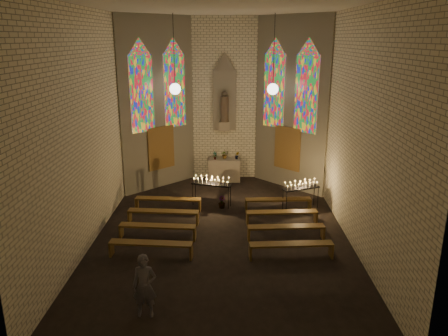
{
  "coord_description": "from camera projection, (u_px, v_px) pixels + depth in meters",
  "views": [
    {
      "loc": [
        0.26,
        -13.01,
        6.13
      ],
      "look_at": [
        0.05,
        1.18,
        1.87
      ],
      "focal_mm": 35.0,
      "sensor_mm": 36.0,
      "label": 1
    }
  ],
  "objects": [
    {
      "name": "pew_right_0",
      "position": [
        278.0,
        201.0,
        15.98
      ],
      "size": [
        2.43,
        0.5,
        0.46
      ],
      "rotation": [
        0.0,
        0.0,
        0.07
      ],
      "color": "brown",
      "rests_on": "ground"
    },
    {
      "name": "pew_left_2",
      "position": [
        157.0,
        228.0,
        13.74
      ],
      "size": [
        2.43,
        0.5,
        0.46
      ],
      "rotation": [
        0.0,
        0.0,
        -0.07
      ],
      "color": "brown",
      "rests_on": "ground"
    },
    {
      "name": "flower_vase_center",
      "position": [
        225.0,
        154.0,
        19.19
      ],
      "size": [
        0.39,
        0.36,
        0.37
      ],
      "primitive_type": "imported",
      "rotation": [
        0.0,
        0.0,
        0.24
      ],
      "color": "#4C723F",
      "rests_on": "altar"
    },
    {
      "name": "pew_right_1",
      "position": [
        282.0,
        214.0,
        14.83
      ],
      "size": [
        2.43,
        0.5,
        0.46
      ],
      "rotation": [
        0.0,
        0.0,
        0.07
      ],
      "color": "brown",
      "rests_on": "ground"
    },
    {
      "name": "altar",
      "position": [
        224.0,
        170.0,
        19.3
      ],
      "size": [
        1.4,
        0.6,
        1.0
      ],
      "primitive_type": "cube",
      "color": "#AB9F8B",
      "rests_on": "ground"
    },
    {
      "name": "pew_left_1",
      "position": [
        163.0,
        213.0,
        14.89
      ],
      "size": [
        2.43,
        0.5,
        0.46
      ],
      "rotation": [
        0.0,
        0.0,
        -0.07
      ],
      "color": "brown",
      "rests_on": "ground"
    },
    {
      "name": "pew_left_3",
      "position": [
        151.0,
        245.0,
        12.59
      ],
      "size": [
        2.43,
        0.5,
        0.46
      ],
      "rotation": [
        0.0,
        0.0,
        -0.07
      ],
      "color": "brown",
      "rests_on": "ground"
    },
    {
      "name": "pew_right_3",
      "position": [
        291.0,
        246.0,
        12.53
      ],
      "size": [
        2.43,
        0.5,
        0.46
      ],
      "rotation": [
        0.0,
        0.0,
        0.07
      ],
      "color": "brown",
      "rests_on": "ground"
    },
    {
      "name": "flower_vase_left",
      "position": [
        215.0,
        156.0,
        19.04
      ],
      "size": [
        0.22,
        0.18,
        0.35
      ],
      "primitive_type": "imported",
      "rotation": [
        0.0,
        0.0,
        0.38
      ],
      "color": "#4C723F",
      "rests_on": "altar"
    },
    {
      "name": "aisle_flower_pot",
      "position": [
        222.0,
        202.0,
        16.27
      ],
      "size": [
        0.32,
        0.32,
        0.46
      ],
      "primitive_type": "imported",
      "rotation": [
        0.0,
        0.0,
        0.31
      ],
      "color": "#4C723F",
      "rests_on": "ground"
    },
    {
      "name": "room",
      "position": [
        224.0,
        104.0,
        16.38
      ],
      "size": [
        8.22,
        12.43,
        7.0
      ],
      "color": "#F2EACB",
      "rests_on": "ground"
    },
    {
      "name": "floor",
      "position": [
        222.0,
        233.0,
        14.22
      ],
      "size": [
        12.0,
        12.0,
        0.0
      ],
      "primitive_type": "plane",
      "color": "black",
      "rests_on": "ground"
    },
    {
      "name": "visitor",
      "position": [
        145.0,
        286.0,
        9.82
      ],
      "size": [
        0.55,
        0.37,
        1.51
      ],
      "primitive_type": "imported",
      "rotation": [
        0.0,
        0.0,
        0.01
      ],
      "color": "#53525D",
      "rests_on": "ground"
    },
    {
      "name": "votive_stand_left",
      "position": [
        211.0,
        182.0,
        16.29
      ],
      "size": [
        1.53,
        0.75,
        1.1
      ],
      "rotation": [
        0.0,
        0.0,
        -0.28
      ],
      "color": "black",
      "rests_on": "ground"
    },
    {
      "name": "pew_right_2",
      "position": [
        286.0,
        228.0,
        13.68
      ],
      "size": [
        2.43,
        0.5,
        0.46
      ],
      "rotation": [
        0.0,
        0.0,
        0.07
      ],
      "color": "brown",
      "rests_on": "ground"
    },
    {
      "name": "flower_vase_right",
      "position": [
        237.0,
        155.0,
        19.09
      ],
      "size": [
        0.19,
        0.16,
        0.34
      ],
      "primitive_type": "imported",
      "rotation": [
        0.0,
        0.0,
        -0.06
      ],
      "color": "#4C723F",
      "rests_on": "altar"
    },
    {
      "name": "votive_stand_right",
      "position": [
        301.0,
        186.0,
        15.99
      ],
      "size": [
        1.44,
        0.85,
        1.04
      ],
      "rotation": [
        0.0,
        0.0,
        0.39
      ],
      "color": "black",
      "rests_on": "ground"
    },
    {
      "name": "pew_left_0",
      "position": [
        168.0,
        200.0,
        16.04
      ],
      "size": [
        2.43,
        0.5,
        0.46
      ],
      "rotation": [
        0.0,
        0.0,
        -0.07
      ],
      "color": "brown",
      "rests_on": "ground"
    }
  ]
}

